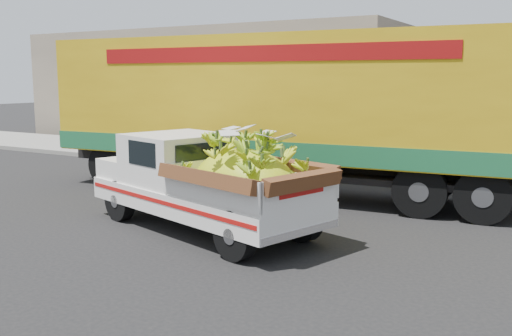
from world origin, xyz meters
The scene contains 6 objects.
ground centered at (0.00, 0.00, 0.00)m, with size 100.00×100.00×0.00m, color black.
curb centered at (0.00, 5.83, 0.07)m, with size 60.00×0.25×0.15m, color gray.
sidewalk centered at (0.00, 7.93, 0.07)m, with size 60.00×4.00×0.14m, color gray.
building_left centered at (-8.00, 13.83, 2.50)m, with size 18.00×6.00×5.00m, color gray.
pickup_truck centered at (1.82, -0.46, 0.94)m, with size 5.30×3.19×1.75m.
semi_trailer centered at (1.17, 3.38, 2.12)m, with size 12.04×3.43×3.80m.
Camera 1 is at (7.50, -8.86, 2.80)m, focal length 40.00 mm.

